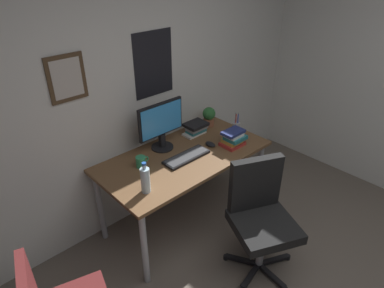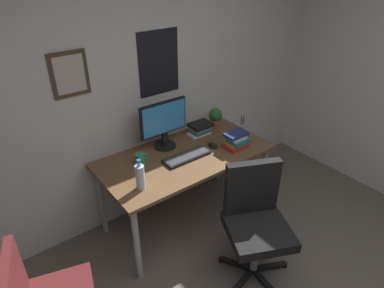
# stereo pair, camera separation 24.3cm
# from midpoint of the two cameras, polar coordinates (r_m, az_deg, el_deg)

# --- Properties ---
(wall_back) EXTENTS (4.40, 0.10, 2.60)m
(wall_back) POSITION_cam_midpoint_polar(r_m,az_deg,el_deg) (2.97, -7.02, 10.14)
(wall_back) COLOR silver
(wall_back) RESTS_ON ground_plane
(desk) EXTENTS (1.51, 0.77, 0.74)m
(desk) POSITION_cam_midpoint_polar(r_m,az_deg,el_deg) (2.99, 1.17, -3.09)
(desk) COLOR brown
(desk) RESTS_ON ground_plane
(office_chair) EXTENTS (0.61, 0.61, 0.95)m
(office_chair) POSITION_cam_midpoint_polar(r_m,az_deg,el_deg) (2.69, 13.30, -12.07)
(office_chair) COLOR black
(office_chair) RESTS_ON ground_plane
(monitor) EXTENTS (0.46, 0.20, 0.43)m
(monitor) POSITION_cam_midpoint_polar(r_m,az_deg,el_deg) (2.96, -2.47, 3.59)
(monitor) COLOR black
(monitor) RESTS_ON desk
(keyboard) EXTENTS (0.43, 0.15, 0.03)m
(keyboard) POSITION_cam_midpoint_polar(r_m,az_deg,el_deg) (2.89, 1.51, -2.20)
(keyboard) COLOR black
(keyboard) RESTS_ON desk
(computer_mouse) EXTENTS (0.06, 0.11, 0.04)m
(computer_mouse) POSITION_cam_midpoint_polar(r_m,az_deg,el_deg) (3.06, 5.84, -0.25)
(computer_mouse) COLOR black
(computer_mouse) RESTS_ON desk
(water_bottle) EXTENTS (0.07, 0.07, 0.25)m
(water_bottle) POSITION_cam_midpoint_polar(r_m,az_deg,el_deg) (2.49, -6.03, -5.62)
(water_bottle) COLOR silver
(water_bottle) RESTS_ON desk
(coffee_mug_near) EXTENTS (0.12, 0.08, 0.09)m
(coffee_mug_near) POSITION_cam_midpoint_polar(r_m,az_deg,el_deg) (2.81, -6.26, -2.60)
(coffee_mug_near) COLOR #2D8C59
(coffee_mug_near) RESTS_ON desk
(potted_plant) EXTENTS (0.13, 0.13, 0.19)m
(potted_plant) POSITION_cam_midpoint_polar(r_m,az_deg,el_deg) (3.40, 6.04, 4.58)
(potted_plant) COLOR brown
(potted_plant) RESTS_ON desk
(pen_cup) EXTENTS (0.07, 0.07, 0.20)m
(pen_cup) POSITION_cam_midpoint_polar(r_m,az_deg,el_deg) (3.31, 10.49, 2.54)
(pen_cup) COLOR #9EA0A5
(pen_cup) RESTS_ON desk
(book_stack_left) EXTENTS (0.23, 0.17, 0.11)m
(book_stack_left) POSITION_cam_midpoint_polar(r_m,az_deg,el_deg) (3.25, 3.60, 2.60)
(book_stack_left) COLOR silver
(book_stack_left) RESTS_ON desk
(book_stack_right) EXTENTS (0.22, 0.18, 0.15)m
(book_stack_right) POSITION_cam_midpoint_polar(r_m,az_deg,el_deg) (3.05, 9.77, 0.53)
(book_stack_right) COLOR #B22D28
(book_stack_right) RESTS_ON desk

